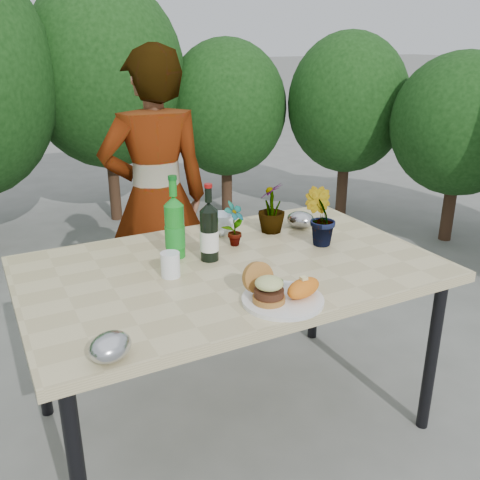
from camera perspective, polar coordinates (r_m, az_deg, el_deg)
name	(u,v)px	position (r m, az deg, el deg)	size (l,w,h in m)	color
ground	(232,419)	(2.51, -0.89, -18.54)	(80.00, 80.00, 0.00)	slate
patio_table	(231,278)	(2.14, -0.99, -4.02)	(1.60, 1.00, 0.75)	#C9B986
shrub_hedge	(130,113)	(3.51, -11.66, 13.12)	(6.90, 5.14, 2.22)	#382316
dinner_plate	(283,300)	(1.83, 4.58, -6.39)	(0.28, 0.28, 0.01)	white
burger_stack	(266,287)	(1.79, 2.81, -5.02)	(0.11, 0.16, 0.11)	#B7722D
sweet_potato	(303,288)	(1.83, 6.77, -5.10)	(0.15, 0.08, 0.06)	orange
grilled_veg	(273,283)	(1.90, 3.57, -4.61)	(0.08, 0.05, 0.03)	olive
wine_bottle	(209,233)	(2.12, -3.30, 0.80)	(0.08, 0.08, 0.31)	black
sparkling_water	(175,228)	(2.16, -6.99, 1.29)	(0.08, 0.08, 0.34)	#188421
plastic_cup	(170,265)	(2.01, -7.44, -2.62)	(0.07, 0.07, 0.10)	white
seedling_left	(234,224)	(2.27, -0.61, 1.71)	(0.10, 0.07, 0.19)	#235E20
seedling_mid	(320,217)	(2.30, 8.53, 2.44)	(0.14, 0.11, 0.25)	#29551D
seedling_right	(272,208)	(2.43, 3.40, 3.45)	(0.13, 0.13, 0.23)	#275E20
blue_bowl	(221,224)	(2.42, -2.03, 1.71)	(0.12, 0.12, 0.10)	silver
foil_packet_left	(110,347)	(1.55, -13.69, -11.01)	(0.13, 0.11, 0.08)	#B0B2B7
foil_packet_right	(301,220)	(2.52, 6.48, 2.17)	(0.13, 0.11, 0.08)	#ACAEB3
person	(156,200)	(2.87, -8.91, 4.28)	(0.57, 0.38, 1.57)	#8C5846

